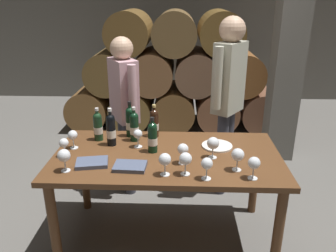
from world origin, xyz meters
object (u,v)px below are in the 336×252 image
Objects in this scene: dining_table at (167,165)px; wine_glass_3 at (186,159)px; wine_glass_2 at (138,135)px; taster_seated_left at (124,104)px; wine_bottle_3 at (130,121)px; wine_glass_4 at (213,144)px; wine_glass_1 at (64,156)px; wine_glass_8 at (64,144)px; wine_glass_7 at (207,164)px; wine_glass_0 at (73,136)px; wine_glass_5 at (254,164)px; wine_bottle_0 at (134,126)px; wine_bottle_1 at (111,129)px; wine_bottle_5 at (154,123)px; sommelier_presenting at (228,92)px; wine_bottle_2 at (153,137)px; wine_glass_6 at (238,155)px; tasting_notebook at (92,163)px; wine_glass_9 at (183,150)px; wine_glass_10 at (164,160)px; wine_bottle_4 at (98,126)px; leather_ledger at (130,166)px; serving_plate at (217,146)px.

dining_table is 0.39m from wine_glass_3.
wine_glass_2 is 0.10× the size of taster_seated_left.
wine_glass_4 is at bearing -30.36° from wine_bottle_3.
wine_glass_1 is (-0.68, -0.29, 0.20)m from dining_table.
wine_glass_7 is at bearing -15.72° from wine_glass_8.
wine_glass_5 is (1.30, -0.42, 0.00)m from wine_glass_0.
wine_bottle_0 is 0.81m from wine_glass_7.
dining_table is 5.54× the size of wine_bottle_1.
wine_bottle_5 is 0.16× the size of sommelier_presenting.
wine_glass_4 reaches higher than wine_glass_0.
wine_bottle_2 is 0.78m from wine_glass_5.
wine_bottle_3 reaches higher than wine_bottle_2.
taster_seated_left is (-0.16, 0.47, 0.04)m from wine_bottle_0.
wine_glass_6 is 1.11× the size of wine_glass_8.
tasting_notebook is (0.23, -0.12, -0.09)m from wine_glass_8.
wine_bottle_2 is 0.29m from wine_glass_9.
wine_glass_0 is at bearing 173.35° from wine_glass_4.
wine_bottle_3 is 1.97× the size of wine_glass_5.
sommelier_presenting is at bearing 76.56° from wine_glass_7.
wine_bottle_3 is 0.20× the size of taster_seated_left.
wine_glass_9 is at bearing -47.73° from wine_bottle_3.
wine_bottle_2 is at bearing 133.79° from wine_glass_7.
wine_bottle_0 is 0.51m from tasting_notebook.
wine_glass_9 is (0.57, -0.30, -0.02)m from wine_bottle_1.
wine_glass_9 is at bearing 166.99° from wine_glass_6.
wine_glass_3 is (0.46, -0.64, -0.02)m from wine_bottle_3.
wine_glass_9 is (-0.37, 0.09, -0.01)m from wine_glass_6.
wine_bottle_0 reaches higher than wine_glass_5.
wine_glass_1 reaches higher than wine_glass_2.
wine_glass_5 is (0.85, -0.59, -0.02)m from wine_bottle_0.
wine_glass_2 is (0.09, -0.22, -0.03)m from wine_bottle_3.
tasting_notebook reaches higher than dining_table.
wine_glass_1 is 1.02× the size of wine_glass_10.
wine_glass_3 is at bearing -0.98° from wine_glass_1.
wine_bottle_1 reaches higher than wine_glass_9.
wine_glass_3 is at bearing -68.37° from wine_bottle_5.
wine_glass_8 is 0.92× the size of wine_glass_10.
wine_bottle_2 is at bearing 150.92° from wine_glass_5.
wine_bottle_4 is 1.90× the size of wine_glass_8.
wine_bottle_2 is at bearing 66.18° from leather_ledger.
dining_table is 0.99m from sommelier_presenting.
serving_plate is (0.27, 0.30, -0.10)m from wine_glass_9.
wine_glass_2 reaches higher than wine_glass_8.
wine_bottle_2 is at bearing 125.65° from wine_glass_3.
taster_seated_left is at bearing 73.89° from tasting_notebook.
tasting_notebook is (0.21, -0.26, -0.09)m from wine_glass_0.
wine_bottle_1 is at bearing 67.29° from tasting_notebook.
wine_glass_0 is at bearing 165.29° from wine_glass_9.
sommelier_presenting reaches higher than wine_bottle_4.
wine_glass_9 is 0.09× the size of sommelier_presenting.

